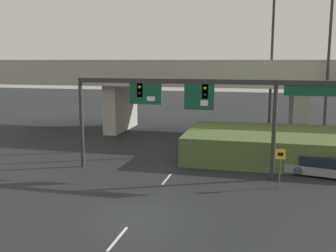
{
  "coord_description": "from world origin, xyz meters",
  "views": [
    {
      "loc": [
        5.97,
        -17.71,
        7.73
      ],
      "look_at": [
        0.0,
        6.8,
        3.48
      ],
      "focal_mm": 42.0,
      "sensor_mm": 36.0,
      "label": 1
    }
  ],
  "objects_px": {
    "speed_limit_sign": "(280,162)",
    "highway_light_pole_near": "(329,48)",
    "signal_gantry": "(190,97)",
    "parked_sedan_near_right": "(322,166)",
    "highway_light_pole_far": "(272,45)"
  },
  "relations": [
    {
      "from": "speed_limit_sign",
      "to": "highway_light_pole_near",
      "type": "distance_m",
      "value": 14.39
    },
    {
      "from": "signal_gantry",
      "to": "parked_sedan_near_right",
      "type": "relative_size",
      "value": 3.4
    },
    {
      "from": "signal_gantry",
      "to": "speed_limit_sign",
      "type": "relative_size",
      "value": 6.96
    },
    {
      "from": "highway_light_pole_far",
      "to": "signal_gantry",
      "type": "bearing_deg",
      "value": -115.47
    },
    {
      "from": "speed_limit_sign",
      "to": "parked_sedan_near_right",
      "type": "xyz_separation_m",
      "value": [
        2.91,
        3.48,
        -0.99
      ]
    },
    {
      "from": "speed_limit_sign",
      "to": "parked_sedan_near_right",
      "type": "height_order",
      "value": "speed_limit_sign"
    },
    {
      "from": "speed_limit_sign",
      "to": "signal_gantry",
      "type": "bearing_deg",
      "value": 163.7
    },
    {
      "from": "signal_gantry",
      "to": "parked_sedan_near_right",
      "type": "distance_m",
      "value": 10.12
    },
    {
      "from": "signal_gantry",
      "to": "highway_light_pole_far",
      "type": "xyz_separation_m",
      "value": [
        5.35,
        11.24,
        3.8
      ]
    },
    {
      "from": "signal_gantry",
      "to": "speed_limit_sign",
      "type": "xyz_separation_m",
      "value": [
        5.9,
        -1.72,
        -3.67
      ]
    },
    {
      "from": "speed_limit_sign",
      "to": "parked_sedan_near_right",
      "type": "distance_m",
      "value": 4.65
    },
    {
      "from": "signal_gantry",
      "to": "parked_sedan_near_right",
      "type": "bearing_deg",
      "value": 11.29
    },
    {
      "from": "highway_light_pole_near",
      "to": "parked_sedan_near_right",
      "type": "height_order",
      "value": "highway_light_pole_near"
    },
    {
      "from": "highway_light_pole_far",
      "to": "speed_limit_sign",
      "type": "bearing_deg",
      "value": -87.61
    },
    {
      "from": "highway_light_pole_near",
      "to": "parked_sedan_near_right",
      "type": "xyz_separation_m",
      "value": [
        -1.16,
        -8.34,
        -8.11
      ]
    }
  ]
}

